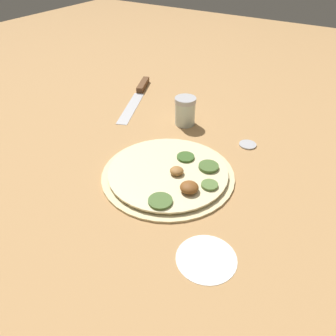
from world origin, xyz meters
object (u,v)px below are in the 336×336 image
object	(u,v)px
knife	(140,91)
loose_cap	(248,144)
spice_jar	(185,111)
pizza	(169,173)

from	to	relation	value
knife	loose_cap	world-z (taller)	knife
knife	spice_jar	size ratio (longest dim) A/B	3.87
pizza	spice_jar	xyz separation A→B (m)	(0.22, 0.09, 0.03)
knife	pizza	bearing A→B (deg)	22.17
loose_cap	knife	bearing A→B (deg)	75.25
spice_jar	loose_cap	xyz separation A→B (m)	(-0.01, -0.18, -0.03)
spice_jar	loose_cap	size ratio (longest dim) A/B	1.80
pizza	knife	world-z (taller)	pizza
pizza	loose_cap	bearing A→B (deg)	-25.41
loose_cap	spice_jar	bearing A→B (deg)	86.55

